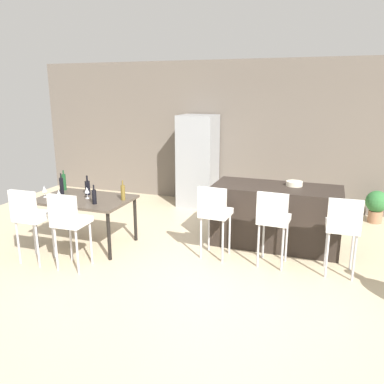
# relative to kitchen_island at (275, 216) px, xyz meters

# --- Properties ---
(ground_plane) EXTENTS (10.00, 10.00, 0.00)m
(ground_plane) POSITION_rel_kitchen_island_xyz_m (-0.65, -0.87, -0.46)
(ground_plane) COLOR #C6B28E
(back_wall) EXTENTS (10.00, 0.12, 2.90)m
(back_wall) POSITION_rel_kitchen_island_xyz_m (-0.65, 2.08, 0.99)
(back_wall) COLOR #665B51
(back_wall) RESTS_ON ground_plane
(kitchen_island) EXTENTS (1.89, 0.84, 0.92)m
(kitchen_island) POSITION_rel_kitchen_island_xyz_m (0.00, 0.00, 0.00)
(kitchen_island) COLOR black
(kitchen_island) RESTS_ON ground_plane
(bar_chair_left) EXTENTS (0.42, 0.42, 1.05)m
(bar_chair_left) POSITION_rel_kitchen_island_xyz_m (-0.74, -0.80, 0.24)
(bar_chair_left) COLOR silver
(bar_chair_left) RESTS_ON ground_plane
(bar_chair_middle) EXTENTS (0.42, 0.42, 1.05)m
(bar_chair_middle) POSITION_rel_kitchen_island_xyz_m (0.07, -0.80, 0.24)
(bar_chair_middle) COLOR silver
(bar_chair_middle) RESTS_ON ground_plane
(bar_chair_right) EXTENTS (0.42, 0.42, 1.05)m
(bar_chair_right) POSITION_rel_kitchen_island_xyz_m (0.93, -0.80, 0.24)
(bar_chair_right) COLOR silver
(bar_chair_right) RESTS_ON ground_plane
(dining_table) EXTENTS (1.39, 0.90, 0.74)m
(dining_table) POSITION_rel_kitchen_island_xyz_m (-2.72, -0.98, 0.21)
(dining_table) COLOR #4C4238
(dining_table) RESTS_ON ground_plane
(dining_chair_near) EXTENTS (0.41, 0.41, 1.05)m
(dining_chair_near) POSITION_rel_kitchen_island_xyz_m (-3.03, -1.79, 0.24)
(dining_chair_near) COLOR silver
(dining_chair_near) RESTS_ON ground_plane
(dining_chair_far) EXTENTS (0.41, 0.41, 1.05)m
(dining_chair_far) POSITION_rel_kitchen_island_xyz_m (-2.41, -1.79, 0.24)
(dining_chair_far) COLOR silver
(dining_chair_far) RESTS_ON ground_plane
(wine_bottle_middle) EXTENTS (0.06, 0.06, 0.28)m
(wine_bottle_middle) POSITION_rel_kitchen_island_xyz_m (-2.41, -1.19, 0.39)
(wine_bottle_middle) COLOR black
(wine_bottle_middle) RESTS_ON dining_table
(wine_bottle_right) EXTENTS (0.06, 0.06, 0.33)m
(wine_bottle_right) POSITION_rel_kitchen_island_xyz_m (-3.19, -0.90, 0.41)
(wine_bottle_right) COLOR black
(wine_bottle_right) RESTS_ON dining_table
(wine_bottle_near) EXTENTS (0.06, 0.06, 0.29)m
(wine_bottle_near) POSITION_rel_kitchen_island_xyz_m (-2.13, -0.87, 0.40)
(wine_bottle_near) COLOR brown
(wine_bottle_near) RESTS_ON dining_table
(wine_bottle_left) EXTENTS (0.08, 0.08, 0.30)m
(wine_bottle_left) POSITION_rel_kitchen_island_xyz_m (-2.79, -0.80, 0.40)
(wine_bottle_left) COLOR black
(wine_bottle_left) RESTS_ON dining_table
(wine_bottle_end) EXTENTS (0.07, 0.07, 0.33)m
(wine_bottle_end) POSITION_rel_kitchen_island_xyz_m (-3.32, -0.67, 0.41)
(wine_bottle_end) COLOR #194723
(wine_bottle_end) RESTS_ON dining_table
(wine_glass_far) EXTENTS (0.07, 0.07, 0.17)m
(wine_glass_far) POSITION_rel_kitchen_island_xyz_m (-3.32, -1.14, 0.40)
(wine_glass_far) COLOR silver
(wine_glass_far) RESTS_ON dining_table
(wine_glass_corner) EXTENTS (0.07, 0.07, 0.17)m
(wine_glass_corner) POSITION_rel_kitchen_island_xyz_m (-2.68, -0.98, 0.40)
(wine_glass_corner) COLOR silver
(wine_glass_corner) RESTS_ON dining_table
(wine_glass_inner) EXTENTS (0.07, 0.07, 0.17)m
(wine_glass_inner) POSITION_rel_kitchen_island_xyz_m (-2.97, -1.26, 0.40)
(wine_glass_inner) COLOR silver
(wine_glass_inner) RESTS_ON dining_table
(refrigerator) EXTENTS (0.72, 0.68, 1.84)m
(refrigerator) POSITION_rel_kitchen_island_xyz_m (-1.81, 1.64, 0.46)
(refrigerator) COLOR #939699
(refrigerator) RESTS_ON ground_plane
(fruit_bowl) EXTENTS (0.24, 0.24, 0.07)m
(fruit_bowl) POSITION_rel_kitchen_island_xyz_m (0.24, 0.12, 0.50)
(fruit_bowl) COLOR beige
(fruit_bowl) RESTS_ON kitchen_island
(potted_plant) EXTENTS (0.39, 0.39, 0.59)m
(potted_plant) POSITION_rel_kitchen_island_xyz_m (1.57, 1.63, -0.12)
(potted_plant) COLOR #996B4C
(potted_plant) RESTS_ON ground_plane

